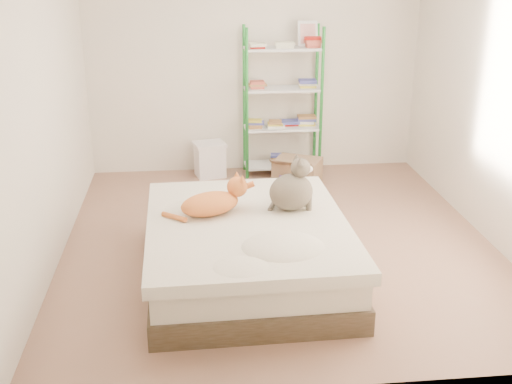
{
  "coord_description": "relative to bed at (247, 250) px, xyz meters",
  "views": [
    {
      "loc": [
        -0.75,
        -5.24,
        2.47
      ],
      "look_at": [
        -0.24,
        -0.37,
        0.62
      ],
      "focal_mm": 45.0,
      "sensor_mm": 36.0,
      "label": 1
    }
  ],
  "objects": [
    {
      "name": "grey_cat",
      "position": [
        0.37,
        0.2,
        0.46
      ],
      "size": [
        0.43,
        0.37,
        0.44
      ],
      "primitive_type": null,
      "rotation": [
        0.0,
        0.0,
        1.72
      ],
      "color": "#7E7059",
      "rests_on": "bed"
    },
    {
      "name": "white_bin",
      "position": [
        -0.2,
        2.52,
        -0.04
      ],
      "size": [
        0.4,
        0.37,
        0.4
      ],
      "rotation": [
        0.0,
        0.0,
        0.22
      ],
      "color": "white",
      "rests_on": "ground"
    },
    {
      "name": "orange_cat",
      "position": [
        -0.28,
        0.16,
        0.36
      ],
      "size": [
        0.65,
        0.51,
        0.23
      ],
      "primitive_type": null,
      "rotation": [
        0.0,
        0.0,
        0.39
      ],
      "color": "orange",
      "rests_on": "bed"
    },
    {
      "name": "shelf_unit",
      "position": [
        0.64,
        2.55,
        0.62
      ],
      "size": [
        0.88,
        0.36,
        1.74
      ],
      "color": "#268834",
      "rests_on": "ground"
    },
    {
      "name": "room",
      "position": [
        0.34,
        0.67,
        1.05
      ],
      "size": [
        3.81,
        4.21,
        2.61
      ],
      "color": "#936C56",
      "rests_on": "ground"
    },
    {
      "name": "bed",
      "position": [
        0.0,
        0.0,
        0.0
      ],
      "size": [
        1.59,
        1.97,
        0.49
      ],
      "rotation": [
        0.0,
        0.0,
        0.02
      ],
      "color": "brown",
      "rests_on": "ground"
    },
    {
      "name": "cardboard_box",
      "position": [
        0.74,
        2.01,
        -0.08
      ],
      "size": [
        0.6,
        0.62,
        0.39
      ],
      "rotation": [
        0.0,
        0.0,
        -0.47
      ],
      "color": "#937651",
      "rests_on": "ground"
    }
  ]
}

